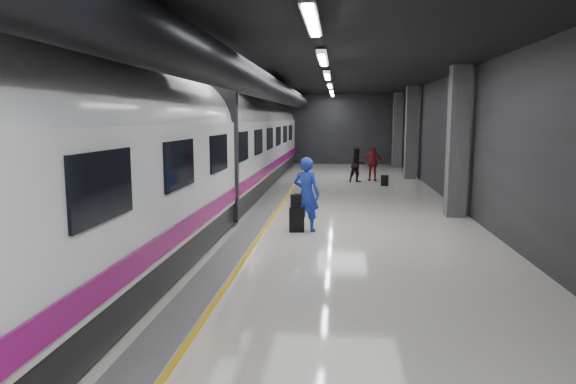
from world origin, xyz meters
name	(u,v)px	position (x,y,z in m)	size (l,w,h in m)	color
ground	(301,227)	(0.00, 0.00, 0.00)	(40.00, 40.00, 0.00)	silver
platform_hall	(293,98)	(-0.29, 0.96, 3.54)	(10.02, 40.02, 4.51)	black
train	(184,151)	(-3.25, 0.00, 2.07)	(3.05, 38.00, 4.05)	black
traveler_main	(306,194)	(0.19, -0.50, 0.98)	(0.72, 0.47, 1.96)	blue
suitcase_main	(297,220)	(-0.06, -0.63, 0.32)	(0.39, 0.25, 0.63)	black
shoulder_bag	(296,201)	(-0.08, -0.64, 0.81)	(0.27, 0.14, 0.35)	black
traveler_far_a	(357,165)	(1.89, 10.21, 0.82)	(0.80, 0.62, 1.64)	black
traveler_far_b	(372,163)	(2.63, 10.98, 0.85)	(0.99, 0.41, 1.70)	maroon
suitcase_far	(385,180)	(3.07, 9.05, 0.24)	(0.32, 0.21, 0.47)	black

